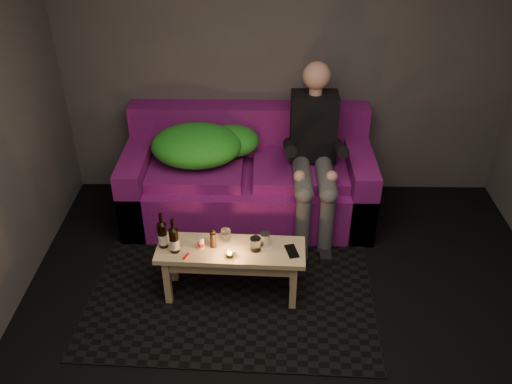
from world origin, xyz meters
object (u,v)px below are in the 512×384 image
at_px(sofa, 248,180).
at_px(steel_cup, 265,239).
at_px(beer_bottle_a, 163,234).
at_px(coffee_table, 231,257).
at_px(person, 314,150).
at_px(beer_bottle_b, 174,240).

relative_size(sofa, steel_cup, 21.09).
relative_size(sofa, beer_bottle_a, 7.49).
height_order(beer_bottle_a, steel_cup, beer_bottle_a).
height_order(coffee_table, beer_bottle_a, beer_bottle_a).
xyz_separation_m(sofa, beer_bottle_a, (-0.58, -1.08, 0.21)).
distance_m(person, steel_cup, 1.00).
relative_size(coffee_table, beer_bottle_a, 3.78).
distance_m(sofa, person, 0.71).
bearing_deg(sofa, beer_bottle_b, -113.32).
height_order(sofa, coffee_table, sofa).
bearing_deg(beer_bottle_a, coffee_table, -2.41).
bearing_deg(beer_bottle_b, person, 42.71).
distance_m(sofa, coffee_table, 1.10).
xyz_separation_m(coffee_table, beer_bottle_a, (-0.48, 0.02, 0.18)).
height_order(person, steel_cup, person).
xyz_separation_m(coffee_table, steel_cup, (0.24, 0.04, 0.13)).
bearing_deg(steel_cup, beer_bottle_a, -178.19).
xyz_separation_m(coffee_table, beer_bottle_b, (-0.39, -0.04, 0.18)).
relative_size(person, coffee_table, 1.32).
relative_size(sofa, beer_bottle_b, 7.71).
height_order(sofa, steel_cup, sofa).
distance_m(beer_bottle_a, steel_cup, 0.73).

